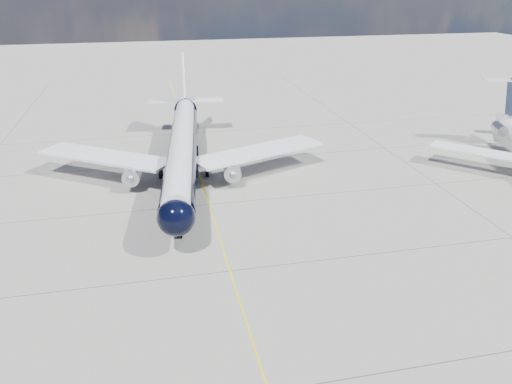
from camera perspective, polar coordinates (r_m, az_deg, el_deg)
ground at (r=64.46m, az=-5.98°, el=0.41°), size 320.00×320.00×0.00m
taxiway_centerline at (r=59.91m, az=-5.40°, el=-1.42°), size 0.16×160.00×0.01m
main_airliner at (r=67.19m, az=-8.40°, el=5.16°), size 39.02×47.76×13.80m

